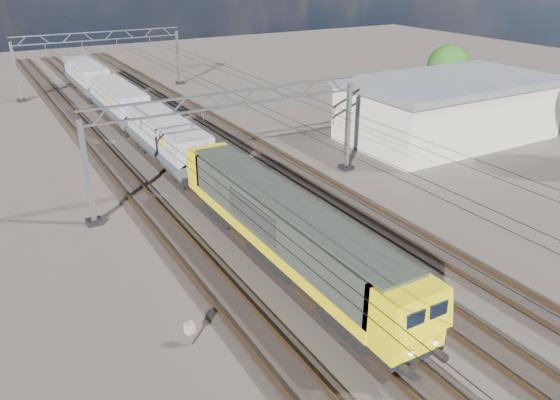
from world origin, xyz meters
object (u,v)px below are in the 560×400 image
hopper_wagon_mid (118,100)px  hopper_wagon_lead (167,138)px  trackside_cabinet (190,329)px  catenary_gantry_far (102,60)px  tree_far (452,68)px  catenary_gantry_mid (233,139)px  industrial_shed (448,108)px  locomotive (284,227)px  hopper_wagon_third (86,75)px

hopper_wagon_mid → hopper_wagon_lead: bearing=-90.0°
hopper_wagon_lead → trackside_cabinet: size_ratio=11.18×
catenary_gantry_far → tree_far: catenary_gantry_far is taller
tree_far → catenary_gantry_mid: bearing=-162.1°
trackside_cabinet → catenary_gantry_far: bearing=72.7°
industrial_shed → trackside_cabinet: bearing=-152.8°
trackside_cabinet → catenary_gantry_mid: bearing=50.5°
trackside_cabinet → industrial_shed: industrial_shed is taller
catenary_gantry_mid → hopper_wagon_mid: size_ratio=1.53×
hopper_wagon_lead → trackside_cabinet: (-6.66, -21.37, -1.35)m
catenary_gantry_mid → locomotive: catenary_gantry_mid is taller
catenary_gantry_far → hopper_wagon_third: catenary_gantry_far is taller
locomotive → trackside_cabinet: locomotive is taller
hopper_wagon_mid → industrial_shed: (24.00, -19.79, 0.49)m
catenary_gantry_far → locomotive: bearing=-92.5°
industrial_shed → hopper_wagon_lead: bearing=166.9°
hopper_wagon_third → industrial_shed: 41.61m
trackside_cabinet → industrial_shed: (30.66, 15.78, 1.85)m
catenary_gantry_far → tree_far: bearing=-40.8°
hopper_wagon_mid → catenary_gantry_mid: bearing=-84.8°
locomotive → hopper_wagon_lead: (-0.00, 17.70, -0.09)m
hopper_wagon_third → locomotive: bearing=-90.0°
trackside_cabinet → industrial_shed: size_ratio=0.06×
catenary_gantry_far → tree_far: 40.08m
hopper_wagon_mid → hopper_wagon_third: (0.00, 14.20, 0.00)m
locomotive → hopper_wagon_lead: size_ratio=1.62×
hopper_wagon_lead → tree_far: bearing=3.9°
hopper_wagon_mid → trackside_cabinet: size_ratio=11.18×
catenary_gantry_far → trackside_cabinet: 50.62m
hopper_wagon_third → catenary_gantry_far: bearing=0.3°
catenary_gantry_mid → industrial_shed: bearing=5.2°
hopper_wagon_third → tree_far: tree_far is taller
locomotive → hopper_wagon_mid: locomotive is taller
catenary_gantry_far → hopper_wagon_mid: catenary_gantry_far is taller
hopper_wagon_lead → trackside_cabinet: 22.43m
hopper_wagon_lead → tree_far: (32.32, 2.20, 2.02)m
tree_far → hopper_wagon_third: bearing=141.0°
hopper_wagon_lead → industrial_shed: size_ratio=0.70×
hopper_wagon_lead → hopper_wagon_third: same height
trackside_cabinet → industrial_shed: bearing=19.8°
locomotive → hopper_wagon_third: 46.10m
catenary_gantry_mid → hopper_wagon_third: 36.08m
tree_far → hopper_wagon_mid: bearing=159.6°
trackside_cabinet → tree_far: 45.68m
locomotive → hopper_wagon_third: (-0.00, 46.10, -0.09)m
locomotive → trackside_cabinet: 7.75m
catenary_gantry_mid → locomotive: size_ratio=0.94×
locomotive → tree_far: tree_far is taller
hopper_wagon_lead → hopper_wagon_third: bearing=90.0°
hopper_wagon_mid → hopper_wagon_third: same height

